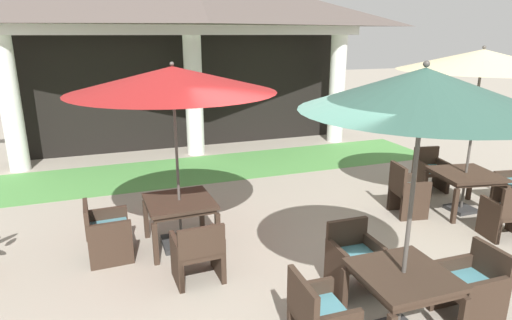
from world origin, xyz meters
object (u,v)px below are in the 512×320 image
(patio_umbrella_mid_left, at_px, (482,61))
(patio_chair_mid_left_west, at_px, (407,192))
(patio_umbrella_near_foreground, at_px, (173,81))
(patio_chair_near_foreground_west, at_px, (106,232))
(patio_table_mid_right, at_px, (403,281))
(patio_chair_mid_right_west, at_px, (319,319))
(patio_chair_mid_left_north, at_px, (430,171))
(patio_chair_near_foreground_south, at_px, (198,252))
(patio_table_near_foreground, at_px, (179,206))
(patio_table_mid_left, at_px, (465,177))
(patio_umbrella_mid_right, at_px, (423,92))
(patio_chair_mid_right_east, at_px, (471,287))
(patio_chair_mid_right_north, at_px, (353,259))
(patio_chair_mid_left_south, at_px, (508,214))

(patio_umbrella_mid_left, relative_size, patio_chair_mid_left_west, 3.10)
(patio_umbrella_near_foreground, distance_m, patio_chair_near_foreground_west, 2.31)
(patio_table_mid_right, relative_size, patio_chair_mid_right_west, 1.05)
(patio_umbrella_mid_left, bearing_deg, patio_chair_mid_left_north, 79.65)
(patio_umbrella_near_foreground, bearing_deg, patio_chair_near_foreground_south, -87.97)
(patio_chair_mid_left_west, relative_size, patio_table_mid_right, 1.01)
(patio_table_near_foreground, distance_m, patio_chair_mid_left_west, 3.94)
(patio_table_mid_right, distance_m, patio_chair_mid_right_west, 0.96)
(patio_table_near_foreground, bearing_deg, patio_umbrella_near_foreground, -90.00)
(patio_table_mid_left, xyz_separation_m, patio_umbrella_mid_right, (-3.22, -2.40, 1.95))
(patio_table_mid_left, height_order, patio_chair_mid_right_west, patio_chair_mid_right_west)
(patio_table_near_foreground, distance_m, patio_table_mid_right, 3.33)
(patio_chair_mid_left_north, xyz_separation_m, patio_chair_mid_right_east, (-2.49, -3.49, -0.01))
(patio_chair_mid_right_west, bearing_deg, patio_umbrella_mid_right, 90.00)
(patio_chair_near_foreground_south, xyz_separation_m, patio_chair_mid_right_west, (0.81, -1.74, 0.02))
(patio_umbrella_mid_left, xyz_separation_m, patio_chair_mid_left_west, (-1.07, 0.20, -2.22))
(patio_chair_near_foreground_south, distance_m, patio_chair_near_foreground_west, 1.49)
(patio_umbrella_mid_left, height_order, patio_chair_mid_right_north, patio_umbrella_mid_left)
(patio_table_mid_left, relative_size, patio_chair_mid_left_west, 1.26)
(patio_chair_near_foreground_west, distance_m, patio_chair_mid_right_west, 3.35)
(patio_table_mid_left, xyz_separation_m, patio_chair_mid_left_west, (-1.07, 0.20, -0.20))
(patio_table_mid_left, bearing_deg, patio_chair_near_foreground_west, 176.42)
(patio_table_mid_left, xyz_separation_m, patio_chair_mid_right_east, (-2.29, -2.42, -0.24))
(patio_table_mid_left, relative_size, patio_chair_mid_right_east, 1.40)
(patio_table_mid_left, bearing_deg, patio_umbrella_mid_right, -143.37)
(patio_umbrella_near_foreground, relative_size, patio_umbrella_mid_right, 1.00)
(patio_chair_near_foreground_west, relative_size, patio_table_mid_left, 0.72)
(patio_umbrella_near_foreground, xyz_separation_m, patio_chair_mid_right_east, (2.71, -2.83, -2.07))
(patio_umbrella_mid_left, distance_m, patio_table_mid_right, 4.49)
(patio_chair_mid_left_north, xyz_separation_m, patio_chair_mid_left_west, (-1.27, -0.88, 0.03))
(patio_chair_mid_left_west, height_order, patio_table_mid_right, patio_chair_mid_left_west)
(patio_chair_mid_right_west, bearing_deg, patio_umbrella_near_foreground, -161.90)
(patio_table_mid_left, xyz_separation_m, patio_chair_mid_right_west, (-4.16, -2.38, -0.21))
(patio_chair_mid_right_west, relative_size, patio_chair_mid_right_east, 1.05)
(patio_umbrella_mid_left, height_order, patio_chair_mid_right_east, patio_umbrella_mid_left)
(patio_chair_mid_left_south, bearing_deg, patio_table_mid_left, 90.00)
(patio_umbrella_mid_right, height_order, patio_chair_mid_right_west, patio_umbrella_mid_right)
(patio_chair_near_foreground_south, xyz_separation_m, patio_table_mid_right, (1.74, -1.76, 0.25))
(patio_chair_mid_right_east, bearing_deg, patio_chair_mid_right_west, 90.00)
(patio_umbrella_mid_left, xyz_separation_m, patio_chair_mid_left_south, (-0.20, -1.08, -2.24))
(patio_umbrella_near_foreground, distance_m, patio_chair_mid_left_west, 4.43)
(patio_umbrella_near_foreground, height_order, patio_umbrella_mid_right, patio_umbrella_mid_right)
(patio_umbrella_near_foreground, distance_m, patio_chair_mid_right_east, 4.43)
(patio_chair_near_foreground_south, relative_size, patio_table_mid_left, 0.71)
(patio_table_near_foreground, relative_size, patio_umbrella_near_foreground, 0.35)
(patio_chair_mid_right_west, distance_m, patio_chair_mid_right_north, 1.32)
(patio_umbrella_near_foreground, height_order, patio_chair_mid_right_north, patio_umbrella_near_foreground)
(patio_chair_mid_left_south, relative_size, patio_umbrella_mid_right, 0.31)
(patio_umbrella_near_foreground, xyz_separation_m, patio_chair_mid_left_south, (4.80, -1.49, -2.05))
(patio_chair_near_foreground_west, xyz_separation_m, patio_chair_mid_left_west, (4.98, -0.18, 0.03))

